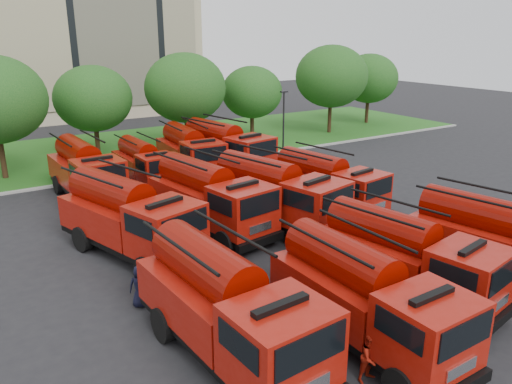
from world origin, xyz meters
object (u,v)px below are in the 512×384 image
Objects in this scene: fire_truck_10 at (190,152)px; firefighter_1 at (369,379)px; fire_truck_4 at (129,217)px; fire_truck_5 at (210,198)px; fire_truck_9 at (144,164)px; firefighter_4 at (141,306)px; fire_truck_0 at (227,307)px; firefighter_5 at (294,208)px; fire_truck_1 at (365,297)px; fire_truck_8 at (85,171)px; fire_truck_2 at (406,257)px; fire_truck_6 at (275,195)px; fire_truck_3 at (502,241)px; fire_truck_11 at (225,149)px; fire_truck_7 at (326,184)px.

firefighter_1 is (-4.98, -22.23, -1.67)m from fire_truck_10.
fire_truck_5 is (4.28, 0.52, -0.02)m from fire_truck_4.
fire_truck_4 is 1.27× the size of fire_truck_9.
fire_truck_9 is at bearing -167.96° from fire_truck_10.
firefighter_4 is (-1.21, -4.50, -1.77)m from fire_truck_4.
firefighter_5 is (9.82, 9.73, -1.74)m from fire_truck_0.
firefighter_5 is (5.85, 11.42, -1.64)m from fire_truck_1.
fire_truck_9 is (0.08, 9.28, -0.30)m from fire_truck_5.
fire_truck_4 is 12.95m from fire_truck_10.
firefighter_4 is at bearing 130.36° from fire_truck_1.
fire_truck_8 is at bearing -37.60° from firefighter_5.
fire_truck_5 is (-3.02, 9.69, 0.13)m from fire_truck_2.
fire_truck_10 is 4.98× the size of firefighter_1.
fire_truck_6 is at bearing -33.46° from fire_truck_5.
fire_truck_4 is at bearing 178.43° from fire_truck_5.
fire_truck_9 is (-2.94, 18.97, -0.18)m from fire_truck_2.
fire_truck_5 is (-7.32, 10.76, 0.08)m from fire_truck_3.
fire_truck_6 is (-0.06, 8.32, 0.15)m from fire_truck_2.
firefighter_4 is at bearing -146.11° from fire_truck_5.
fire_truck_7 is at bearing -94.69° from fire_truck_11.
fire_truck_5 is at bearing -9.36° from fire_truck_4.
fire_truck_0 reaches higher than fire_truck_8.
fire_truck_11 is at bearing -19.94° from fire_truck_10.
fire_truck_2 is 19.20m from fire_truck_9.
fire_truck_6 reaches higher than fire_truck_1.
fire_truck_2 is 0.97× the size of fire_truck_3.
fire_truck_5 is 4.28× the size of firefighter_5.
fire_truck_8 is (-11.11, 19.33, 0.05)m from fire_truck_3.
firefighter_1 is (-4.38, -11.07, -1.77)m from fire_truck_6.
fire_truck_7 is at bearing 54.75° from fire_truck_1.
fire_truck_6 reaches higher than firefighter_5.
fire_truck_11 reaches higher than fire_truck_4.
fire_truck_2 is at bearing 176.54° from firefighter_4.
fire_truck_4 is 9.11m from fire_truck_8.
firefighter_4 is at bearing 141.62° from fire_truck_2.
fire_truck_6 is 3.59m from firefighter_5.
fire_truck_9 is 15.42m from firefighter_4.
fire_truck_4 is at bearing 118.92° from fire_truck_2.
fire_truck_7 is at bearing 82.39° from fire_truck_3.
fire_truck_5 is at bearing 142.15° from fire_truck_6.
firefighter_5 is at bearing -101.92° from fire_truck_11.
fire_truck_11 is at bearing 68.31° from firefighter_1.
fire_truck_4 reaches higher than fire_truck_1.
fire_truck_0 is 13.87m from fire_truck_7.
fire_truck_8 is at bearing 105.32° from fire_truck_5.
firefighter_4 is at bearing -139.31° from fire_truck_11.
fire_truck_8 is at bearing 111.24° from fire_truck_6.
fire_truck_3 reaches higher than fire_truck_9.
fire_truck_11 is (10.06, 9.34, 0.04)m from fire_truck_4.
fire_truck_2 is at bearing -102.49° from fire_truck_6.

